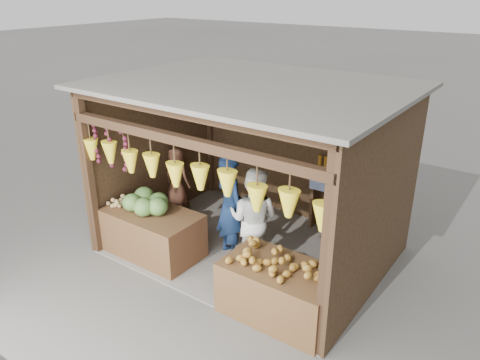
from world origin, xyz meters
name	(u,v)px	position (x,y,z in m)	size (l,w,h in m)	color
ground	(250,249)	(0.00, 0.00, 0.00)	(80.00, 80.00, 0.00)	#514F49
stall_structure	(247,151)	(-0.03, -0.04, 1.67)	(4.30, 3.30, 2.66)	slate
back_shelf	(348,188)	(1.05, 1.28, 0.87)	(1.25, 0.32, 1.32)	#382314
counter_left	(153,233)	(-1.16, -0.98, 0.36)	(1.51, 0.85, 0.72)	#53311B
counter_right	(280,291)	(1.21, -1.11, 0.35)	(1.45, 0.85, 0.71)	#53301B
stool	(179,210)	(-1.70, 0.18, 0.14)	(0.29, 0.29, 0.27)	black
man_standing	(230,207)	(-0.16, -0.30, 0.83)	(0.60, 0.40, 1.65)	#122446
woman_standing	(254,219)	(0.31, -0.37, 0.79)	(0.77, 0.60, 1.58)	white
vendor_seated	(177,177)	(-1.70, 0.18, 0.79)	(0.51, 0.33, 1.04)	brown
melon_pile	(149,202)	(-1.21, -0.96, 0.88)	(1.00, 0.50, 0.32)	#155218
tanfruit_pile	(119,201)	(-1.77, -1.07, 0.78)	(0.34, 0.40, 0.13)	tan
mango_pile	(281,262)	(1.23, -1.15, 0.82)	(1.40, 0.64, 0.22)	#B84918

